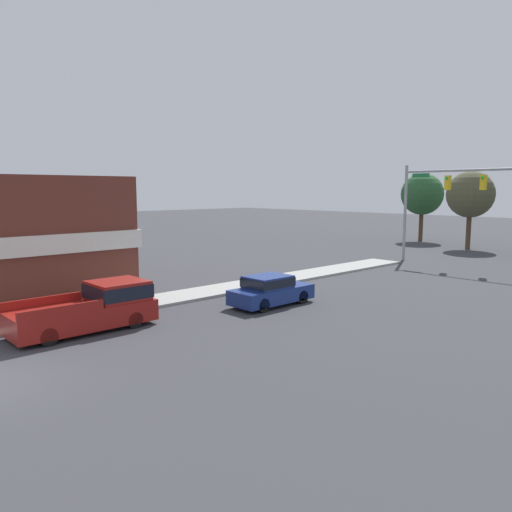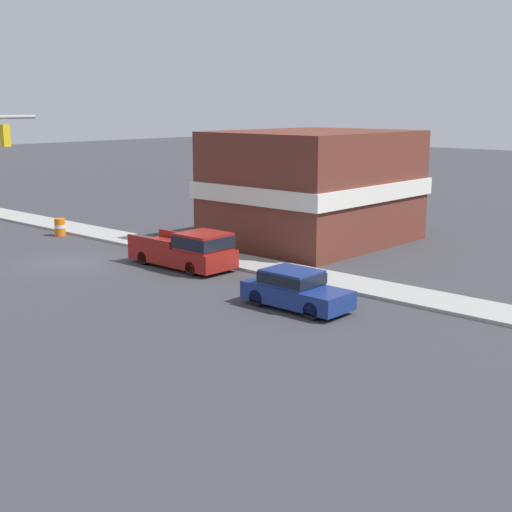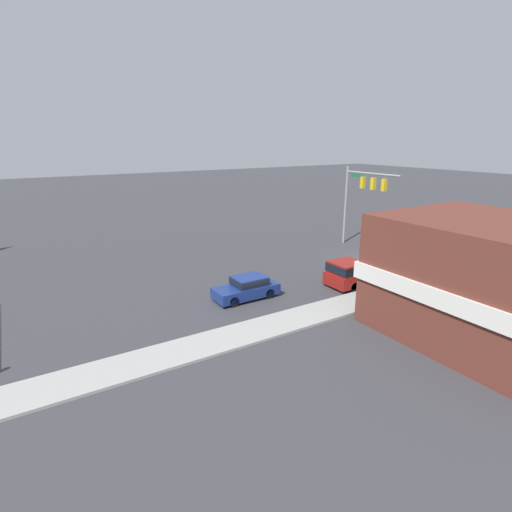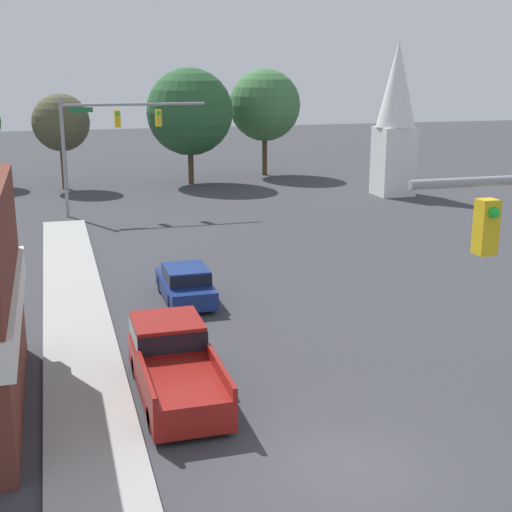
% 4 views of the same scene
% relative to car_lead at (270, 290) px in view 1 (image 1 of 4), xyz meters
% --- Properties ---
extents(far_signal_assembly, '(9.00, 0.49, 7.38)m').
position_rel_car_lead_xyz_m(far_signal_assembly, '(-1.21, 18.73, 4.66)').
color(far_signal_assembly, gray).
rests_on(far_signal_assembly, ground).
extents(car_lead, '(1.76, 4.26, 1.46)m').
position_rel_car_lead_xyz_m(car_lead, '(0.00, 0.00, 0.00)').
color(car_lead, black).
rests_on(car_lead, ground).
extents(pickup_truck_parked, '(2.11, 5.52, 1.82)m').
position_rel_car_lead_xyz_m(pickup_truck_parked, '(-1.84, -7.95, 0.14)').
color(pickup_truck_parked, black).
rests_on(pickup_truck_parked, ground).
extents(corner_brick_building, '(10.66, 8.77, 6.17)m').
position_rel_car_lead_xyz_m(corner_brick_building, '(-11.18, -7.84, 2.32)').
color(corner_brick_building, brown).
rests_on(corner_brick_building, ground).
extents(backdrop_tree_left_far, '(4.45, 4.45, 7.27)m').
position_rel_car_lead_xyz_m(backdrop_tree_left_far, '(-10.54, 33.20, 4.26)').
color(backdrop_tree_left_far, '#4C3823').
rests_on(backdrop_tree_left_far, ground).
extents(backdrop_tree_left_mid, '(4.32, 4.32, 7.24)m').
position_rel_car_lead_xyz_m(backdrop_tree_left_mid, '(-3.85, 29.85, 4.30)').
color(backdrop_tree_left_mid, '#4C3823').
rests_on(backdrop_tree_left_mid, ground).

